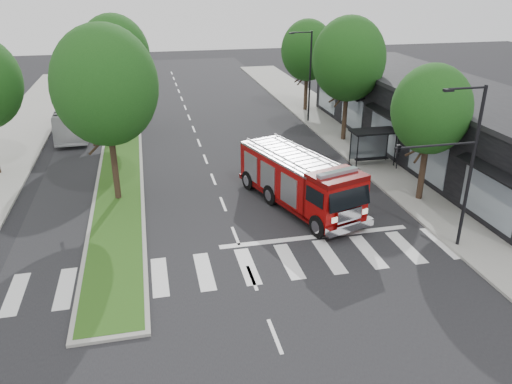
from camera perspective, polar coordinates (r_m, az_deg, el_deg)
ground at (r=25.83m, az=-2.35°, el=-5.03°), size 140.00×140.00×0.00m
sidewalk_right at (r=38.31m, az=13.52°, el=4.17°), size 5.00×80.00×0.15m
median at (r=42.21m, az=-15.01°, el=5.81°), size 3.00×50.00×0.15m
storefront_row at (r=39.78m, az=19.76°, el=7.81°), size 8.00×30.00×5.00m
bus_shelter at (r=35.58m, az=13.19°, el=6.06°), size 3.20×1.60×2.61m
tree_right_near at (r=29.64m, az=19.39°, el=8.87°), size 4.40×4.40×8.05m
tree_right_mid at (r=39.93m, az=10.56°, el=14.70°), size 5.60×5.60×9.72m
tree_right_far at (r=49.29m, az=5.90°, el=15.81°), size 5.00×5.00×8.73m
tree_median_near at (r=28.95m, az=-16.87°, el=11.53°), size 5.80×5.80×10.16m
tree_median_far at (r=42.80m, az=-15.87°, el=14.80°), size 5.60×5.60×9.72m
streetlight_right_near at (r=24.46m, az=21.86°, el=3.51°), size 4.08×0.22×8.00m
streetlight_right_far at (r=45.38m, az=6.02°, el=13.41°), size 2.11×0.20×8.00m
fire_engine at (r=28.60m, az=4.93°, el=1.31°), size 5.50×9.84×3.27m
city_bus at (r=45.43m, az=-20.01°, el=8.22°), size 2.65×10.40×2.88m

